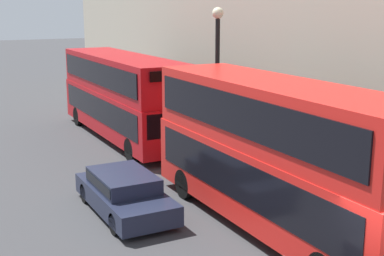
{
  "coord_description": "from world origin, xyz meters",
  "views": [
    {
      "loc": [
        -7.33,
        -6.63,
        6.38
      ],
      "look_at": [
        0.48,
        8.19,
        2.53
      ],
      "focal_mm": 50.0,
      "sensor_mm": 36.0,
      "label": 1
    }
  ],
  "objects_px": {
    "bus_second_in_queue": "(122,93)",
    "pedestrian": "(332,192)",
    "car_hatchback": "(124,191)",
    "bus_leading": "(276,150)"
  },
  "relations": [
    {
      "from": "bus_second_in_queue",
      "to": "car_hatchback",
      "type": "relative_size",
      "value": 2.46
    },
    {
      "from": "bus_second_in_queue",
      "to": "pedestrian",
      "type": "height_order",
      "value": "bus_second_in_queue"
    },
    {
      "from": "bus_second_in_queue",
      "to": "pedestrian",
      "type": "bearing_deg",
      "value": -80.92
    },
    {
      "from": "bus_leading",
      "to": "bus_second_in_queue",
      "type": "relative_size",
      "value": 0.92
    },
    {
      "from": "bus_leading",
      "to": "car_hatchback",
      "type": "distance_m",
      "value": 5.0
    },
    {
      "from": "bus_second_in_queue",
      "to": "pedestrian",
      "type": "xyz_separation_m",
      "value": [
        2.01,
        -12.56,
        -1.4
      ]
    },
    {
      "from": "car_hatchback",
      "to": "bus_leading",
      "type": "bearing_deg",
      "value": -43.63
    },
    {
      "from": "bus_leading",
      "to": "car_hatchback",
      "type": "bearing_deg",
      "value": 136.37
    },
    {
      "from": "bus_leading",
      "to": "pedestrian",
      "type": "bearing_deg",
      "value": -5.3
    },
    {
      "from": "bus_second_in_queue",
      "to": "car_hatchback",
      "type": "bearing_deg",
      "value": -110.42
    }
  ]
}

